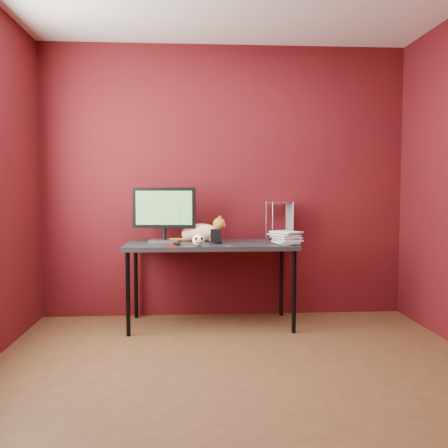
{
  "coord_description": "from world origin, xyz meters",
  "views": [
    {
      "loc": [
        -0.32,
        -3.07,
        1.23
      ],
      "look_at": [
        -0.04,
        1.15,
        0.93
      ],
      "focal_mm": 40.0,
      "sensor_mm": 36.0,
      "label": 1
    }
  ],
  "objects": [
    {
      "name": "washer",
      "position": [
        -0.0,
        1.08,
        0.75
      ],
      "size": [
        0.04,
        0.04,
        0.0
      ],
      "primitive_type": "cylinder",
      "color": "#B9B9BE",
      "rests_on": "desk"
    },
    {
      "name": "book_stack",
      "position": [
        0.42,
        1.2,
        1.37
      ],
      "size": [
        0.29,
        0.31,
        1.25
      ],
      "rotation": [
        0.0,
        0.0,
        0.36
      ],
      "color": "beige",
      "rests_on": "desk"
    },
    {
      "name": "monitor",
      "position": [
        -0.57,
        1.46,
        1.03
      ],
      "size": [
        0.57,
        0.21,
        0.49
      ],
      "rotation": [
        0.0,
        0.0,
        -0.1
      ],
      "color": "#B9B9BE",
      "rests_on": "desk"
    },
    {
      "name": "skull_mug",
      "position": [
        -0.26,
        1.09,
        0.8
      ],
      "size": [
        0.1,
        0.1,
        0.1
      ],
      "rotation": [
        0.0,
        0.0,
        0.09
      ],
      "color": "white",
      "rests_on": "desk"
    },
    {
      "name": "black_gadget",
      "position": [
        -0.45,
        1.13,
        0.76
      ],
      "size": [
        0.06,
        0.05,
        0.03
      ],
      "primitive_type": "cube",
      "rotation": [
        0.0,
        0.0,
        -0.27
      ],
      "color": "black",
      "rests_on": "desk"
    },
    {
      "name": "pocket_knife",
      "position": [
        -0.49,
        1.08,
        0.76
      ],
      "size": [
        0.07,
        0.03,
        0.01
      ],
      "primitive_type": "cube",
      "rotation": [
        0.0,
        0.0,
        -0.16
      ],
      "color": "#9B0C0B",
      "rests_on": "desk"
    },
    {
      "name": "wire_rack",
      "position": [
        0.52,
        1.62,
        0.93
      ],
      "size": [
        0.24,
        0.21,
        0.36
      ],
      "rotation": [
        0.0,
        0.0,
        0.21
      ],
      "color": "#B9B9BE",
      "rests_on": "desk"
    },
    {
      "name": "speaker",
      "position": [
        -0.11,
        1.3,
        0.81
      ],
      "size": [
        0.11,
        0.11,
        0.13
      ],
      "rotation": [
        0.0,
        0.0,
        -0.01
      ],
      "color": "black",
      "rests_on": "desk"
    },
    {
      "name": "room",
      "position": [
        0.0,
        0.0,
        1.45
      ],
      "size": [
        3.52,
        3.52,
        2.61
      ],
      "color": "#4E331B",
      "rests_on": "ground"
    },
    {
      "name": "cat",
      "position": [
        -0.23,
        1.49,
        0.83
      ],
      "size": [
        0.51,
        0.28,
        0.24
      ],
      "rotation": [
        0.0,
        0.0,
        -0.31
      ],
      "color": "orange",
      "rests_on": "desk"
    },
    {
      "name": "desk",
      "position": [
        -0.15,
        1.37,
        0.7
      ],
      "size": [
        1.5,
        0.7,
        0.75
      ],
      "color": "black",
      "rests_on": "ground"
    }
  ]
}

